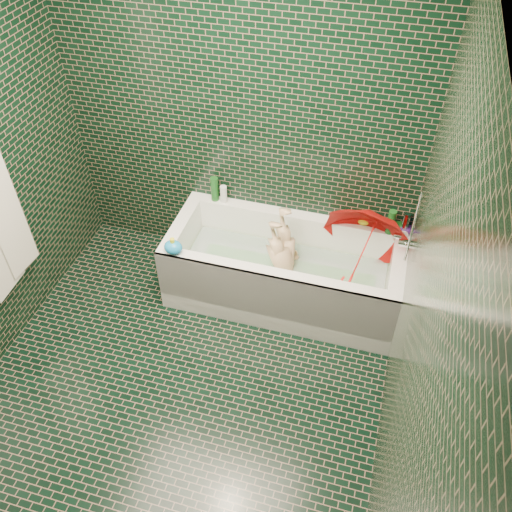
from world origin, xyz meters
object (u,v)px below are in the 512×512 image
(child, at_px, (285,267))
(bath_toy, at_px, (173,247))
(umbrella, at_px, (363,251))
(rubber_duck, at_px, (365,220))
(bathtub, at_px, (283,276))

(child, relative_size, bath_toy, 6.92)
(child, xyz_separation_m, bath_toy, (-0.73, -0.32, 0.30))
(umbrella, xyz_separation_m, bath_toy, (-1.26, -0.40, 0.07))
(rubber_duck, height_order, bath_toy, bath_toy)
(bathtub, xyz_separation_m, rubber_duck, (0.51, 0.36, 0.38))
(umbrella, distance_m, bath_toy, 1.33)
(bathtub, relative_size, child, 1.87)
(umbrella, height_order, bath_toy, umbrella)
(rubber_duck, xyz_separation_m, bath_toy, (-1.23, -0.67, 0.01))
(child, height_order, umbrella, umbrella)
(umbrella, xyz_separation_m, rubber_duck, (-0.03, 0.28, 0.06))
(bath_toy, bearing_deg, child, 24.66)
(rubber_duck, distance_m, bath_toy, 1.40)
(bathtub, distance_m, umbrella, 0.64)
(bathtub, bearing_deg, bath_toy, -156.46)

